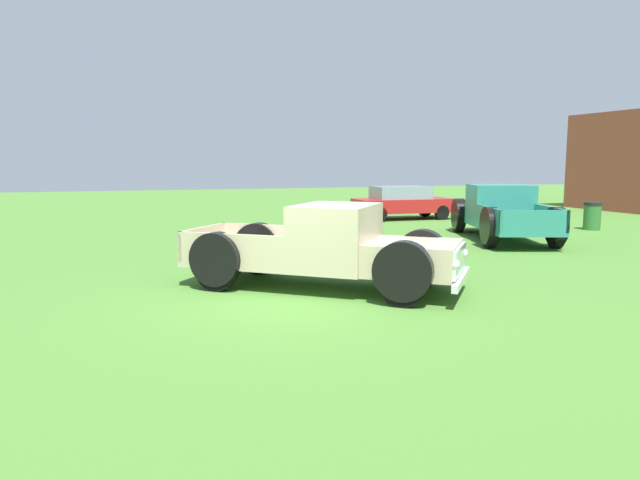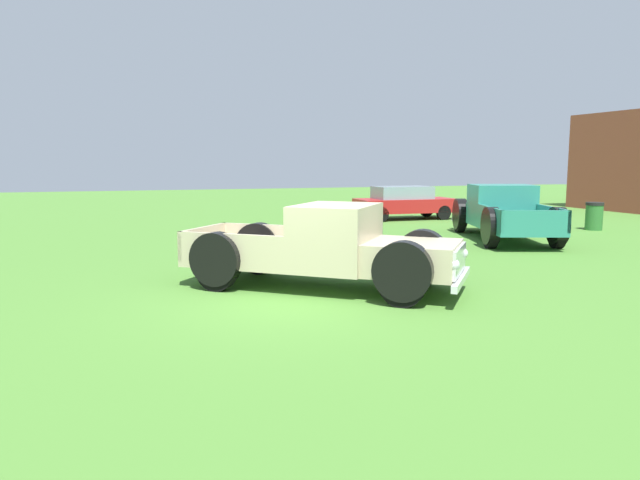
% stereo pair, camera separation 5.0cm
% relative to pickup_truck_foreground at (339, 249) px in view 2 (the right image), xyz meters
% --- Properties ---
extents(ground_plane, '(80.00, 80.00, 0.00)m').
position_rel_pickup_truck_foreground_xyz_m(ground_plane, '(0.42, -0.96, -0.74)').
color(ground_plane, '#477A2D').
extents(pickup_truck_foreground, '(4.57, 5.10, 1.56)m').
position_rel_pickup_truck_foreground_xyz_m(pickup_truck_foreground, '(0.00, 0.00, 0.00)').
color(pickup_truck_foreground, '#C6B793').
rests_on(pickup_truck_foreground, ground_plane).
extents(pickup_truck_behind_left, '(5.66, 3.52, 1.63)m').
position_rel_pickup_truck_foreground_xyz_m(pickup_truck_behind_left, '(-5.26, 7.19, 0.04)').
color(pickup_truck_behind_left, '#2D8475').
rests_on(pickup_truck_behind_left, ground_plane).
extents(sedan_distant_a, '(1.71, 4.02, 1.33)m').
position_rel_pickup_truck_foreground_xyz_m(sedan_distant_a, '(-11.49, 7.05, -0.04)').
color(sedan_distant_a, '#B21E1E').
rests_on(sedan_distant_a, ground_plane).
extents(trash_can, '(0.59, 0.59, 0.95)m').
position_rel_pickup_truck_foreground_xyz_m(trash_can, '(-6.03, 11.52, -0.26)').
color(trash_can, '#2D6B2D').
rests_on(trash_can, ground_plane).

